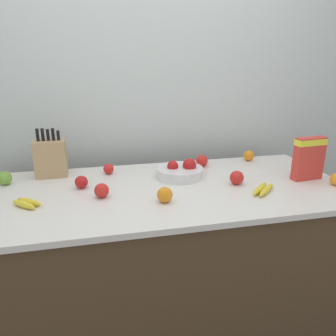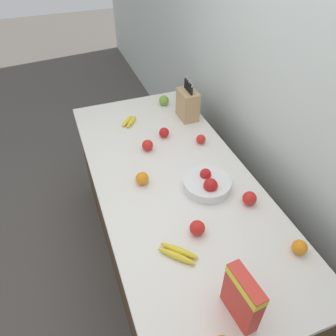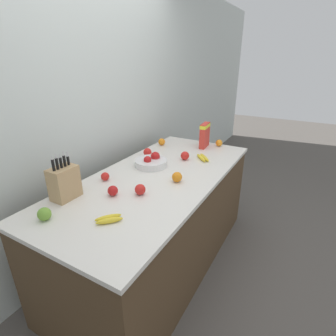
{
  "view_description": "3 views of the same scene",
  "coord_description": "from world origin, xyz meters",
  "px_view_note": "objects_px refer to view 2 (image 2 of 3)",
  "views": [
    {
      "loc": [
        -0.34,
        -1.65,
        1.53
      ],
      "look_at": [
        0.05,
        0.05,
        0.96
      ],
      "focal_mm": 35.0,
      "sensor_mm": 36.0,
      "label": 1
    },
    {
      "loc": [
        1.35,
        -0.54,
        2.21
      ],
      "look_at": [
        -0.03,
        -0.03,
        0.94
      ],
      "focal_mm": 35.0,
      "sensor_mm": 36.0,
      "label": 2
    },
    {
      "loc": [
        -1.62,
        -1.01,
        1.74
      ],
      "look_at": [
        0.08,
        -0.05,
        0.91
      ],
      "focal_mm": 28.0,
      "sensor_mm": 36.0,
      "label": 3
    }
  ],
  "objects_px": {
    "cereal_box": "(243,296)",
    "orange_mid_left": "(142,178)",
    "fruit_bowl": "(207,184)",
    "apple_rear": "(164,100)",
    "apple_middle": "(250,198)",
    "orange_near_bowl": "(300,247)",
    "banana_bunch_right": "(129,121)",
    "apple_by_knife_block": "(164,133)",
    "knife_block": "(188,104)",
    "banana_bunch_left": "(178,253)",
    "apple_rightmost": "(148,145)",
    "apple_near_bananas": "(197,228)",
    "apple_leftmost": "(201,139)"
  },
  "relations": [
    {
      "from": "apple_middle",
      "to": "apple_rightmost",
      "type": "height_order",
      "value": "apple_middle"
    },
    {
      "from": "fruit_bowl",
      "to": "banana_bunch_left",
      "type": "height_order",
      "value": "fruit_bowl"
    },
    {
      "from": "orange_mid_left",
      "to": "apple_near_bananas",
      "type": "bearing_deg",
      "value": 18.83
    },
    {
      "from": "knife_block",
      "to": "banana_bunch_left",
      "type": "bearing_deg",
      "value": -24.9
    },
    {
      "from": "apple_middle",
      "to": "orange_near_bowl",
      "type": "height_order",
      "value": "apple_middle"
    },
    {
      "from": "apple_middle",
      "to": "orange_near_bowl",
      "type": "xyz_separation_m",
      "value": [
        0.36,
        0.06,
        -0.0
      ]
    },
    {
      "from": "apple_by_knife_block",
      "to": "cereal_box",
      "type": "bearing_deg",
      "value": -6.22
    },
    {
      "from": "fruit_bowl",
      "to": "apple_middle",
      "type": "bearing_deg",
      "value": 40.95
    },
    {
      "from": "cereal_box",
      "to": "banana_bunch_left",
      "type": "distance_m",
      "value": 0.39
    },
    {
      "from": "cereal_box",
      "to": "apple_rightmost",
      "type": "distance_m",
      "value": 1.19
    },
    {
      "from": "banana_bunch_left",
      "to": "apple_near_bananas",
      "type": "relative_size",
      "value": 2.42
    },
    {
      "from": "banana_bunch_left",
      "to": "orange_mid_left",
      "type": "distance_m",
      "value": 0.54
    },
    {
      "from": "knife_block",
      "to": "apple_near_bananas",
      "type": "height_order",
      "value": "knife_block"
    },
    {
      "from": "apple_rightmost",
      "to": "apple_by_knife_block",
      "type": "bearing_deg",
      "value": 124.05
    },
    {
      "from": "apple_by_knife_block",
      "to": "knife_block",
      "type": "bearing_deg",
      "value": 125.42
    },
    {
      "from": "orange_mid_left",
      "to": "fruit_bowl",
      "type": "bearing_deg",
      "value": 63.67
    },
    {
      "from": "cereal_box",
      "to": "apple_leftmost",
      "type": "bearing_deg",
      "value": 157.43
    },
    {
      "from": "apple_middle",
      "to": "orange_mid_left",
      "type": "relative_size",
      "value": 1.0
    },
    {
      "from": "banana_bunch_left",
      "to": "orange_mid_left",
      "type": "height_order",
      "value": "orange_mid_left"
    },
    {
      "from": "banana_bunch_left",
      "to": "banana_bunch_right",
      "type": "height_order",
      "value": "same"
    },
    {
      "from": "knife_block",
      "to": "apple_near_bananas",
      "type": "bearing_deg",
      "value": -20.25
    },
    {
      "from": "apple_near_bananas",
      "to": "apple_by_knife_block",
      "type": "distance_m",
      "value": 0.86
    },
    {
      "from": "orange_mid_left",
      "to": "banana_bunch_right",
      "type": "bearing_deg",
      "value": 171.5
    },
    {
      "from": "cereal_box",
      "to": "banana_bunch_left",
      "type": "bearing_deg",
      "value": -164.95
    },
    {
      "from": "fruit_bowl",
      "to": "orange_mid_left",
      "type": "bearing_deg",
      "value": -116.33
    },
    {
      "from": "banana_bunch_left",
      "to": "apple_by_knife_block",
      "type": "relative_size",
      "value": 2.69
    },
    {
      "from": "banana_bunch_left",
      "to": "apple_near_bananas",
      "type": "height_order",
      "value": "apple_near_bananas"
    },
    {
      "from": "banana_bunch_left",
      "to": "banana_bunch_right",
      "type": "distance_m",
      "value": 1.2
    },
    {
      "from": "banana_bunch_right",
      "to": "apple_by_knife_block",
      "type": "height_order",
      "value": "apple_by_knife_block"
    },
    {
      "from": "apple_near_bananas",
      "to": "cereal_box",
      "type": "bearing_deg",
      "value": -1.46
    },
    {
      "from": "banana_bunch_left",
      "to": "apple_near_bananas",
      "type": "bearing_deg",
      "value": 122.85
    },
    {
      "from": "cereal_box",
      "to": "apple_rightmost",
      "type": "relative_size",
      "value": 3.34
    },
    {
      "from": "cereal_box",
      "to": "banana_bunch_left",
      "type": "relative_size",
      "value": 1.32
    },
    {
      "from": "fruit_bowl",
      "to": "apple_rear",
      "type": "xyz_separation_m",
      "value": [
        -1.0,
        0.09,
        0.0
      ]
    },
    {
      "from": "cereal_box",
      "to": "banana_bunch_right",
      "type": "xyz_separation_m",
      "value": [
        -1.55,
        -0.04,
        -0.12
      ]
    },
    {
      "from": "knife_block",
      "to": "apple_middle",
      "type": "height_order",
      "value": "knife_block"
    },
    {
      "from": "banana_bunch_left",
      "to": "apple_rear",
      "type": "xyz_separation_m",
      "value": [
        -1.37,
        0.42,
        0.02
      ]
    },
    {
      "from": "cereal_box",
      "to": "orange_mid_left",
      "type": "distance_m",
      "value": 0.9
    },
    {
      "from": "fruit_bowl",
      "to": "apple_rear",
      "type": "height_order",
      "value": "fruit_bowl"
    },
    {
      "from": "apple_near_bananas",
      "to": "apple_rightmost",
      "type": "height_order",
      "value": "apple_near_bananas"
    },
    {
      "from": "orange_near_bowl",
      "to": "orange_mid_left",
      "type": "relative_size",
      "value": 0.94
    },
    {
      "from": "knife_block",
      "to": "orange_near_bowl",
      "type": "xyz_separation_m",
      "value": [
        1.31,
        0.03,
        -0.08
      ]
    },
    {
      "from": "knife_block",
      "to": "apple_middle",
      "type": "bearing_deg",
      "value": -1.61
    },
    {
      "from": "knife_block",
      "to": "fruit_bowl",
      "type": "xyz_separation_m",
      "value": [
        0.75,
        -0.19,
        -0.08
      ]
    },
    {
      "from": "apple_middle",
      "to": "orange_mid_left",
      "type": "height_order",
      "value": "same"
    },
    {
      "from": "knife_block",
      "to": "banana_bunch_left",
      "type": "relative_size",
      "value": 1.69
    },
    {
      "from": "banana_bunch_left",
      "to": "fruit_bowl",
      "type": "bearing_deg",
      "value": 138.35
    },
    {
      "from": "banana_bunch_left",
      "to": "apple_middle",
      "type": "height_order",
      "value": "apple_middle"
    },
    {
      "from": "apple_by_knife_block",
      "to": "apple_middle",
      "type": "bearing_deg",
      "value": 16.38
    },
    {
      "from": "apple_rear",
      "to": "orange_near_bowl",
      "type": "relative_size",
      "value": 1.07
    }
  ]
}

